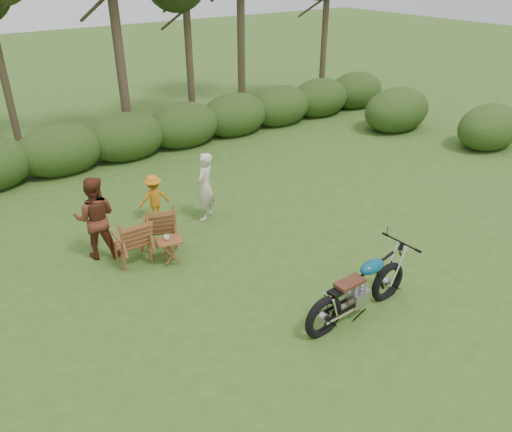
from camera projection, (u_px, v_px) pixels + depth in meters
ground at (323, 300)px, 9.19m from camera, size 80.00×80.00×0.00m
tree_line at (119, 24)px, 14.66m from camera, size 22.52×11.62×8.14m
motorcycle at (355, 314)px, 8.84m from camera, size 2.31×0.95×1.30m
lawn_chair_right at (162, 246)px, 10.88m from camera, size 0.91×0.91×1.04m
lawn_chair_left at (134, 260)px, 10.36m from camera, size 0.74×0.74×1.04m
side_table at (170, 251)px, 10.19m from camera, size 0.60×0.54×0.53m
cup at (167, 237)px, 10.05m from camera, size 0.13×0.13×0.10m
adult_a at (207, 218)px, 12.02m from camera, size 0.72×0.67×1.65m
adult_b at (102, 255)px, 10.55m from camera, size 1.07×0.99×1.78m
child at (156, 219)px, 11.97m from camera, size 0.80×0.55×1.14m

